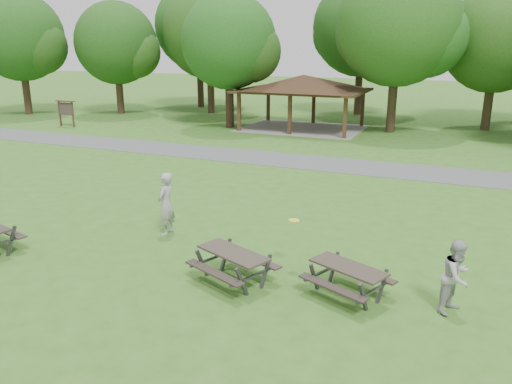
# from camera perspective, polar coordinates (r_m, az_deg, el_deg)

# --- Properties ---
(ground) EXTENTS (160.00, 160.00, 0.00)m
(ground) POSITION_cam_1_polar(r_m,az_deg,el_deg) (13.40, -10.89, -9.36)
(ground) COLOR #31631C
(ground) RESTS_ON ground
(asphalt_path) EXTENTS (120.00, 3.20, 0.02)m
(asphalt_path) POSITION_cam_1_polar(r_m,az_deg,el_deg) (25.54, 6.82, 3.35)
(asphalt_path) COLOR #4D4D50
(asphalt_path) RESTS_ON ground
(pavilion) EXTENTS (8.60, 7.01, 3.76)m
(pavilion) POSITION_cam_1_polar(r_m,az_deg,el_deg) (35.71, 5.41, 12.09)
(pavilion) COLOR #3C2615
(pavilion) RESTS_ON ground
(notice_board) EXTENTS (1.60, 0.30, 1.88)m
(notice_board) POSITION_cam_1_polar(r_m,az_deg,el_deg) (39.04, -20.92, 8.88)
(notice_board) COLOR #382114
(notice_board) RESTS_ON ground
(tree_row_a) EXTENTS (7.56, 7.20, 9.97)m
(tree_row_a) POSITION_cam_1_polar(r_m,az_deg,el_deg) (47.27, -25.28, 15.48)
(tree_row_a) COLOR #311F15
(tree_row_a) RESTS_ON ground
(tree_row_b) EXTENTS (7.14, 6.80, 9.28)m
(tree_row_b) POSITION_cam_1_polar(r_m,az_deg,el_deg) (45.06, -15.58, 15.80)
(tree_row_b) COLOR #332016
(tree_row_b) RESTS_ON ground
(tree_row_c) EXTENTS (8.19, 7.80, 10.67)m
(tree_row_c) POSITION_cam_1_polar(r_m,az_deg,el_deg) (44.15, -5.21, 17.45)
(tree_row_c) COLOR #2F2015
(tree_row_c) RESTS_ON ground
(tree_row_d) EXTENTS (6.93, 6.60, 9.27)m
(tree_row_d) POSITION_cam_1_polar(r_m,az_deg,el_deg) (36.09, -2.99, 16.49)
(tree_row_d) COLOR black
(tree_row_d) RESTS_ON ground
(tree_row_e) EXTENTS (8.40, 8.00, 11.02)m
(tree_row_e) POSITION_cam_1_polar(r_m,az_deg,el_deg) (35.26, 16.07, 17.55)
(tree_row_e) COLOR #2E2114
(tree_row_e) RESTS_ON ground
(tree_row_f) EXTENTS (7.35, 7.00, 9.55)m
(tree_row_f) POSITION_cam_1_polar(r_m,az_deg,el_deg) (38.42, 25.86, 15.04)
(tree_row_f) COLOR #312315
(tree_row_f) RESTS_ON ground
(tree_deep_a) EXTENTS (8.40, 8.00, 11.38)m
(tree_deep_a) POSITION_cam_1_polar(r_m,az_deg,el_deg) (48.68, -6.45, 18.02)
(tree_deep_a) COLOR black
(tree_deep_a) RESTS_ON ground
(tree_deep_b) EXTENTS (8.40, 8.00, 11.13)m
(tree_deep_b) POSITION_cam_1_polar(r_m,az_deg,el_deg) (43.83, 12.14, 17.63)
(tree_deep_b) COLOR black
(tree_deep_b) RESTS_ON ground
(picnic_table_middle) EXTENTS (2.38, 2.17, 0.84)m
(picnic_table_middle) POSITION_cam_1_polar(r_m,az_deg,el_deg) (12.61, -2.61, -7.67)
(picnic_table_middle) COLOR #302923
(picnic_table_middle) RESTS_ON ground
(picnic_table_far) EXTENTS (2.26, 2.06, 0.80)m
(picnic_table_far) POSITION_cam_1_polar(r_m,az_deg,el_deg) (12.13, 10.47, -9.13)
(picnic_table_far) COLOR #2F2822
(picnic_table_far) RESTS_ON ground
(frisbee_in_flight) EXTENTS (0.36, 0.36, 0.02)m
(frisbee_in_flight) POSITION_cam_1_polar(r_m,az_deg,el_deg) (13.12, 4.38, -3.25)
(frisbee_in_flight) COLOR yellow
(frisbee_in_flight) RESTS_ON ground
(frisbee_thrower) EXTENTS (0.55, 0.77, 2.00)m
(frisbee_thrower) POSITION_cam_1_polar(r_m,az_deg,el_deg) (15.81, -10.24, -1.36)
(frisbee_thrower) COLOR #9D9EA0
(frisbee_thrower) RESTS_ON ground
(frisbee_catcher) EXTENTS (0.93, 1.02, 1.70)m
(frisbee_catcher) POSITION_cam_1_polar(r_m,az_deg,el_deg) (12.04, 21.96, -8.96)
(frisbee_catcher) COLOR #A9A9AC
(frisbee_catcher) RESTS_ON ground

